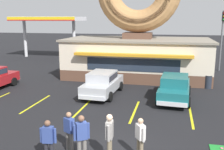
% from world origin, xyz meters
% --- Properties ---
extents(donut_shop_building, '(12.30, 6.75, 10.96)m').
position_xyz_m(donut_shop_building, '(-1.03, 13.94, 3.74)').
color(donut_shop_building, brown).
rests_on(donut_shop_building, ground).
extents(mini_donut_mid_centre, '(0.13, 0.13, 0.04)m').
position_xyz_m(mini_donut_mid_centre, '(4.00, 1.47, 0.05)').
color(mini_donut_mid_centre, '#D8667F').
rests_on(mini_donut_mid_centre, putting_mat).
extents(car_teal, '(2.18, 4.65, 1.60)m').
position_xyz_m(car_teal, '(2.18, 7.62, 0.87)').
color(car_teal, '#196066').
rests_on(car_teal, ground).
extents(car_silver, '(2.14, 4.64, 1.60)m').
position_xyz_m(car_silver, '(-2.50, 7.74, 0.87)').
color(car_silver, '#B2B5BA').
rests_on(car_silver, ground).
extents(pedestrian_blue_sweater_man, '(0.54, 0.39, 1.57)m').
position_xyz_m(pedestrian_blue_sweater_man, '(-1.78, 0.07, 0.86)').
color(pedestrian_blue_sweater_man, slate).
rests_on(pedestrian_blue_sweater_man, ground).
extents(pedestrian_hooded_kid, '(0.41, 0.51, 1.54)m').
position_xyz_m(pedestrian_hooded_kid, '(0.94, 0.13, 0.84)').
color(pedestrian_hooded_kid, '#7F7056').
rests_on(pedestrian_hooded_kid, ground).
extents(pedestrian_leather_jacket_man, '(0.59, 0.28, 1.60)m').
position_xyz_m(pedestrian_leather_jacket_man, '(-2.15, -0.93, 0.88)').
color(pedestrian_leather_jacket_man, '#232328').
rests_on(pedestrian_leather_jacket_man, ground).
extents(pedestrian_clipboard_woman, '(0.27, 0.59, 1.74)m').
position_xyz_m(pedestrian_clipboard_woman, '(-0.11, -0.27, 0.97)').
color(pedestrian_clipboard_woman, '#7F7056').
rests_on(pedestrian_clipboard_woman, ground).
extents(pedestrian_beanie_man, '(0.51, 0.41, 1.73)m').
position_xyz_m(pedestrian_beanie_man, '(-1.05, -0.57, 0.97)').
color(pedestrian_beanie_man, slate).
rests_on(pedestrian_beanie_man, ground).
extents(trash_bin, '(0.57, 0.57, 0.97)m').
position_xyz_m(trash_bin, '(4.61, 11.16, 0.50)').
color(trash_bin, '#232833').
rests_on(trash_bin, ground).
extents(traffic_light_pole, '(0.28, 0.47, 5.80)m').
position_xyz_m(traffic_light_pole, '(6.54, 18.46, 3.71)').
color(traffic_light_pole, '#595B60').
rests_on(traffic_light_pole, ground).
extents(gas_station_canopy, '(9.00, 4.46, 5.30)m').
position_xyz_m(gas_station_canopy, '(-13.95, 23.28, 4.86)').
color(gas_station_canopy, silver).
rests_on(gas_station_canopy, ground).
extents(parking_stripe_left, '(0.12, 3.60, 0.01)m').
position_xyz_m(parking_stripe_left, '(-5.94, 5.00, 0.00)').
color(parking_stripe_left, yellow).
rests_on(parking_stripe_left, ground).
extents(parking_stripe_mid_left, '(0.12, 3.60, 0.01)m').
position_xyz_m(parking_stripe_mid_left, '(-2.94, 5.00, 0.00)').
color(parking_stripe_mid_left, yellow).
rests_on(parking_stripe_mid_left, ground).
extents(parking_stripe_centre, '(0.12, 3.60, 0.01)m').
position_xyz_m(parking_stripe_centre, '(0.06, 5.00, 0.00)').
color(parking_stripe_centre, yellow).
rests_on(parking_stripe_centre, ground).
extents(parking_stripe_mid_right, '(0.12, 3.60, 0.01)m').
position_xyz_m(parking_stripe_mid_right, '(3.06, 5.00, 0.00)').
color(parking_stripe_mid_right, yellow).
rests_on(parking_stripe_mid_right, ground).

